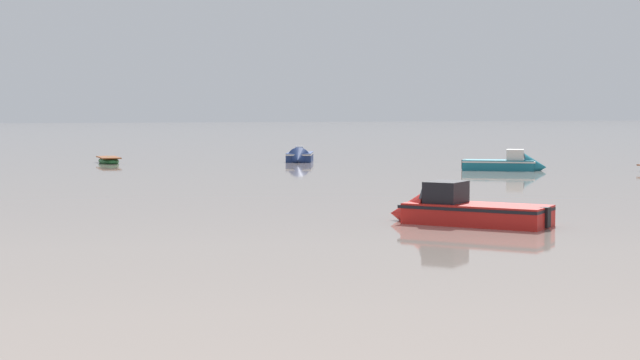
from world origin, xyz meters
TOP-DOWN VIEW (x-y plane):
  - rowboat_moored_2 at (5.77, 79.74)m, footprint 1.97×4.59m
  - motorboat_moored_1 at (20.66, 75.09)m, footprint 4.54×6.16m
  - motorboat_moored_3 at (6.58, 30.66)m, footprint 5.17×6.19m
  - motorboat_moored_4 at (29.02, 57.26)m, footprint 5.86×5.15m

SIDE VIEW (x-z plane):
  - rowboat_moored_2 at x=5.77m, z-range -0.16..0.54m
  - motorboat_moored_1 at x=20.66m, z-range -0.73..1.29m
  - motorboat_moored_4 at x=29.02m, z-range -0.77..1.44m
  - motorboat_moored_3 at x=6.58m, z-range -0.80..1.50m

